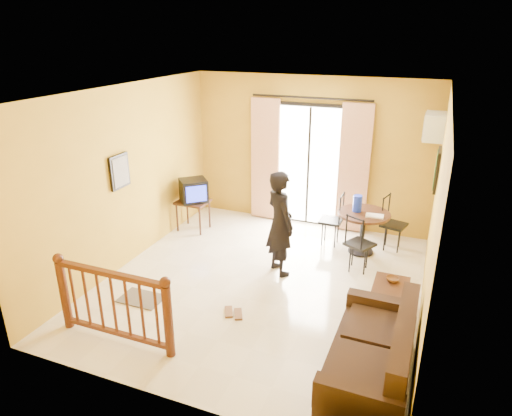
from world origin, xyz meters
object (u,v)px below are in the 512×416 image
at_px(sofa, 375,358).
at_px(standing_person, 280,223).
at_px(television, 194,190).
at_px(coffee_table, 389,297).
at_px(dining_table, 363,221).

distance_m(sofa, standing_person, 2.62).
relative_size(television, sofa, 0.36).
height_order(television, coffee_table, television).
bearing_deg(coffee_table, standing_person, 162.94).
xyz_separation_m(dining_table, sofa, (0.65, -3.05, -0.26)).
bearing_deg(dining_table, sofa, -78.04).
bearing_deg(television, standing_person, -67.52).
xyz_separation_m(television, standing_person, (2.00, -0.94, 0.04)).
relative_size(dining_table, sofa, 0.49).
xyz_separation_m(television, coffee_table, (3.72, -1.46, -0.54)).
bearing_deg(sofa, coffee_table, 90.80).
bearing_deg(coffee_table, sofa, -89.82).
relative_size(television, coffee_table, 0.75).
xyz_separation_m(dining_table, coffee_table, (0.64, -1.67, -0.32)).
xyz_separation_m(dining_table, standing_person, (-1.08, -1.14, 0.25)).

